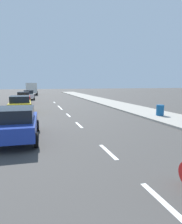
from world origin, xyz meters
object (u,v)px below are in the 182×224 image
(parked_car_red, at_px, (23,97))
(delivery_truck, at_px, (31,88))
(parked_car_blue, at_px, (16,122))
(parked_car_white, at_px, (29,95))
(parked_car_yellow, at_px, (20,104))
(trash_bin_far, at_px, (160,110))

(parked_car_red, relative_size, delivery_truck, 0.64)
(parked_car_blue, height_order, parked_car_white, same)
(parked_car_yellow, bearing_deg, parked_car_red, 88.99)
(delivery_truck, bearing_deg, parked_car_red, -93.91)
(parked_car_yellow, distance_m, trash_bin_far, 12.36)
(parked_car_white, bearing_deg, parked_car_red, -95.78)
(parked_car_red, height_order, trash_bin_far, parked_car_red)
(parked_car_red, xyz_separation_m, trash_bin_far, (11.08, -14.59, -0.27))
(parked_car_red, distance_m, delivery_truck, 20.89)
(delivery_truck, bearing_deg, parked_car_yellow, -93.00)
(delivery_truck, bearing_deg, parked_car_white, -92.86)
(parked_car_blue, distance_m, parked_car_yellow, 9.30)
(parked_car_white, height_order, trash_bin_far, parked_car_white)
(parked_car_red, distance_m, parked_car_white, 6.66)
(parked_car_blue, relative_size, parked_car_white, 1.12)
(parked_car_blue, relative_size, trash_bin_far, 5.38)
(delivery_truck, bearing_deg, trash_bin_far, -75.51)
(parked_car_blue, distance_m, delivery_truck, 39.03)
(parked_car_yellow, height_order, parked_car_red, same)
(delivery_truck, relative_size, trash_bin_far, 7.39)
(parked_car_blue, relative_size, parked_car_red, 1.14)
(parked_car_blue, xyz_separation_m, parked_car_yellow, (-0.37, 9.30, -0.00))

